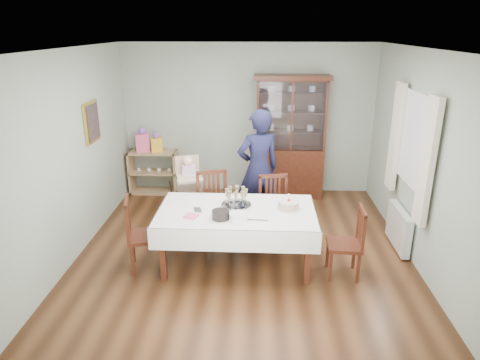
# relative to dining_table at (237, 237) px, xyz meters

# --- Properties ---
(floor) EXTENTS (5.00, 5.00, 0.00)m
(floor) POSITION_rel_dining_table_xyz_m (0.08, 0.22, -0.38)
(floor) COLOR #593319
(floor) RESTS_ON ground
(room_shell) EXTENTS (5.00, 5.00, 5.00)m
(room_shell) POSITION_rel_dining_table_xyz_m (0.08, 0.75, 1.32)
(room_shell) COLOR #9EAA99
(room_shell) RESTS_ON floor
(dining_table) EXTENTS (2.01, 1.17, 0.76)m
(dining_table) POSITION_rel_dining_table_xyz_m (0.00, 0.00, 0.00)
(dining_table) COLOR #4C2513
(dining_table) RESTS_ON floor
(china_cabinet) EXTENTS (1.30, 0.48, 2.18)m
(china_cabinet) POSITION_rel_dining_table_xyz_m (0.83, 2.48, 0.74)
(china_cabinet) COLOR #4C2513
(china_cabinet) RESTS_ON floor
(sideboard) EXTENTS (0.90, 0.38, 0.80)m
(sideboard) POSITION_rel_dining_table_xyz_m (-1.67, 2.50, 0.02)
(sideboard) COLOR tan
(sideboard) RESTS_ON floor
(picture_frame) EXTENTS (0.04, 0.48, 0.58)m
(picture_frame) POSITION_rel_dining_table_xyz_m (-2.14, 1.02, 1.27)
(picture_frame) COLOR gold
(picture_frame) RESTS_ON room_shell
(window) EXTENTS (0.04, 1.02, 1.22)m
(window) POSITION_rel_dining_table_xyz_m (2.30, 0.52, 1.17)
(window) COLOR white
(window) RESTS_ON room_shell
(curtain_left) EXTENTS (0.07, 0.30, 1.55)m
(curtain_left) POSITION_rel_dining_table_xyz_m (2.24, -0.10, 1.07)
(curtain_left) COLOR silver
(curtain_left) RESTS_ON room_shell
(curtain_right) EXTENTS (0.07, 0.30, 1.55)m
(curtain_right) POSITION_rel_dining_table_xyz_m (2.24, 1.14, 1.07)
(curtain_right) COLOR silver
(curtain_right) RESTS_ON room_shell
(radiator) EXTENTS (0.10, 0.80, 0.55)m
(radiator) POSITION_rel_dining_table_xyz_m (2.24, 0.52, -0.08)
(radiator) COLOR white
(radiator) RESTS_ON floor
(chair_far_left) EXTENTS (0.58, 0.58, 1.03)m
(chair_far_left) POSITION_rel_dining_table_xyz_m (-0.34, 0.56, -0.08)
(chair_far_left) COLOR #4C2513
(chair_far_left) RESTS_ON floor
(chair_far_right) EXTENTS (0.50, 0.50, 0.97)m
(chair_far_right) POSITION_rel_dining_table_xyz_m (0.51, 0.62, -0.10)
(chair_far_right) COLOR #4C2513
(chair_far_right) RESTS_ON floor
(chair_end_left) EXTENTS (0.53, 0.53, 0.97)m
(chair_end_left) POSITION_rel_dining_table_xyz_m (-1.17, -0.16, -0.10)
(chair_end_left) COLOR #4C2513
(chair_end_left) RESTS_ON floor
(chair_end_right) EXTENTS (0.42, 0.42, 0.90)m
(chair_end_right) POSITION_rel_dining_table_xyz_m (1.35, -0.22, -0.12)
(chair_end_right) COLOR #4C2513
(chair_end_right) RESTS_ON floor
(woman) EXTENTS (0.78, 0.66, 1.83)m
(woman) POSITION_rel_dining_table_xyz_m (0.27, 1.19, 0.53)
(woman) COLOR black
(woman) RESTS_ON floor
(high_chair) EXTENTS (0.62, 0.62, 1.12)m
(high_chair) POSITION_rel_dining_table_xyz_m (-0.79, 1.16, 0.05)
(high_chair) COLOR black
(high_chair) RESTS_ON floor
(champagne_tray) EXTENTS (0.39, 0.39, 0.24)m
(champagne_tray) POSITION_rel_dining_table_xyz_m (-0.01, 0.14, 0.45)
(champagne_tray) COLOR silver
(champagne_tray) RESTS_ON dining_table
(birthday_cake) EXTENTS (0.31, 0.31, 0.21)m
(birthday_cake) POSITION_rel_dining_table_xyz_m (0.66, 0.05, 0.43)
(birthday_cake) COLOR white
(birthday_cake) RESTS_ON dining_table
(plate_stack_dark) EXTENTS (0.27, 0.27, 0.10)m
(plate_stack_dark) POSITION_rel_dining_table_xyz_m (-0.18, -0.27, 0.43)
(plate_stack_dark) COLOR black
(plate_stack_dark) RESTS_ON dining_table
(plate_stack_white) EXTENTS (0.25, 0.25, 0.10)m
(plate_stack_white) POSITION_rel_dining_table_xyz_m (0.04, -0.32, 0.42)
(plate_stack_white) COLOR white
(plate_stack_white) RESTS_ON dining_table
(napkin_stack) EXTENTS (0.19, 0.19, 0.02)m
(napkin_stack) POSITION_rel_dining_table_xyz_m (-0.54, -0.23, 0.39)
(napkin_stack) COLOR #FF5D8B
(napkin_stack) RESTS_ON dining_table
(cutlery) EXTENTS (0.15, 0.19, 0.01)m
(cutlery) POSITION_rel_dining_table_xyz_m (-0.53, -0.03, 0.38)
(cutlery) COLOR silver
(cutlery) RESTS_ON dining_table
(cake_knife) EXTENTS (0.30, 0.04, 0.01)m
(cake_knife) POSITION_rel_dining_table_xyz_m (0.25, -0.30, 0.38)
(cake_knife) COLOR silver
(cake_knife) RESTS_ON dining_table
(gift_bag_pink) EXTENTS (0.26, 0.20, 0.44)m
(gift_bag_pink) POSITION_rel_dining_table_xyz_m (-1.83, 2.48, 0.61)
(gift_bag_pink) COLOR #FF5D8B
(gift_bag_pink) RESTS_ON sideboard
(gift_bag_orange) EXTENTS (0.23, 0.19, 0.36)m
(gift_bag_orange) POSITION_rel_dining_table_xyz_m (-1.58, 2.48, 0.58)
(gift_bag_orange) COLOR yellow
(gift_bag_orange) RESTS_ON sideboard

